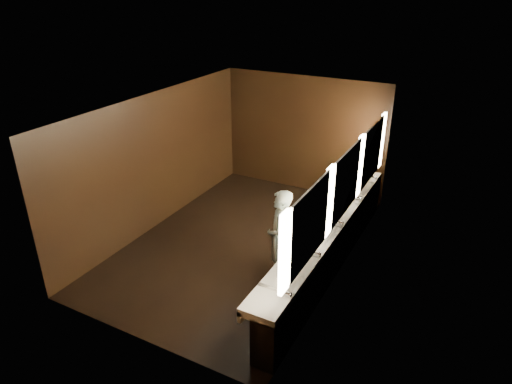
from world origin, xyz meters
TOP-DOWN VIEW (x-y plane):
  - floor at (0.00, 0.00)m, footprint 6.00×6.00m
  - ceiling at (0.00, 0.00)m, footprint 4.00×6.00m
  - wall_back at (0.00, 3.00)m, footprint 4.00×0.02m
  - wall_front at (0.00, -3.00)m, footprint 4.00×0.02m
  - wall_left at (-2.00, 0.00)m, footprint 0.02×6.00m
  - wall_right at (2.00, 0.00)m, footprint 0.02×6.00m
  - sink_counter at (1.79, 0.00)m, footprint 0.55×5.40m
  - mirror_band at (1.98, -0.00)m, footprint 0.06×5.03m
  - person at (1.14, -0.74)m, footprint 0.60×0.73m
  - trash_bin at (1.58, -2.09)m, footprint 0.38×0.38m

SIDE VIEW (x-z plane):
  - floor at x=0.00m, z-range 0.00..0.00m
  - trash_bin at x=1.58m, z-range 0.00..0.54m
  - sink_counter at x=1.79m, z-range -0.01..1.00m
  - person at x=1.14m, z-range 0.00..1.71m
  - wall_back at x=0.00m, z-range 0.00..2.80m
  - wall_front at x=0.00m, z-range 0.00..2.80m
  - wall_left at x=-2.00m, z-range 0.00..2.80m
  - wall_right at x=2.00m, z-range 0.00..2.80m
  - mirror_band at x=1.98m, z-range 1.17..2.32m
  - ceiling at x=0.00m, z-range 2.79..2.81m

